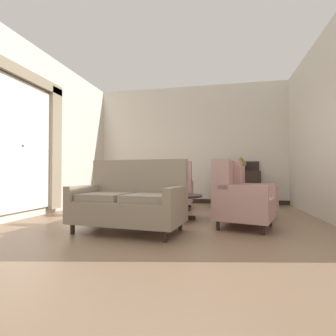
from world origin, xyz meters
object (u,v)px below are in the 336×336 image
sideboard (239,185)px  settee (130,202)px  armchair_back_corner (174,190)px  porcelain_vase (175,185)px  armchair_near_window (133,192)px  coffee_table (175,199)px  armchair_foreground_right (240,199)px  side_table (227,195)px  armchair_far_left (241,196)px  gramophone (240,162)px

sideboard → settee: bearing=-115.6°
armchair_back_corner → porcelain_vase: bearing=97.3°
porcelain_vase → armchair_near_window: 1.20m
armchair_near_window → settee: bearing=60.0°
coffee_table → armchair_foreground_right: size_ratio=0.93×
side_table → sideboard: (0.34, 2.20, 0.08)m
armchair_far_left → gramophone: size_ratio=2.37×
coffee_table → settee: bearing=-112.8°
armchair_near_window → sideboard: sideboard is taller
armchair_near_window → armchair_back_corner: bearing=175.3°
settee → side_table: size_ratio=2.23×
armchair_far_left → armchair_foreground_right: bearing=153.0°
porcelain_vase → side_table: 0.99m
settee → armchair_far_left: 2.29m
porcelain_vase → armchair_near_window: bearing=148.9°
armchair_near_window → side_table: (1.94, -0.33, -0.01)m
coffee_table → porcelain_vase: (-0.01, -0.00, 0.24)m
armchair_foreground_right → armchair_far_left: bearing=12.6°
sideboard → gramophone: size_ratio=2.45×
settee → armchair_far_left: size_ratio=1.46×
porcelain_vase → armchair_back_corner: armchair_back_corner is taller
coffee_table → armchair_near_window: (-1.03, 0.61, 0.07)m
coffee_table → armchair_back_corner: 1.36m
side_table → sideboard: bearing=81.2°
side_table → gramophone: (0.38, 2.12, 0.69)m
side_table → gramophone: size_ratio=1.55×
armchair_near_window → porcelain_vase: bearing=100.7°
porcelain_vase → armchair_far_left: (1.20, 0.47, -0.21)m
armchair_far_left → sideboard: sideboard is taller
side_table → sideboard: size_ratio=0.63×
sideboard → gramophone: bearing=-62.2°
coffee_table → gramophone: gramophone is taller
armchair_near_window → gramophone: (2.33, 1.79, 0.68)m
porcelain_vase → side_table: porcelain_vase is taller
gramophone → armchair_far_left: bearing=-93.3°
armchair_far_left → armchair_near_window: (-2.22, 0.14, 0.04)m
gramophone → coffee_table: bearing=-118.5°
armchair_foreground_right → sideboard: bearing=14.6°
armchair_foreground_right → gramophone: size_ratio=2.20×
armchair_foreground_right → gramophone: bearing=13.6°
coffee_table → porcelain_vase: 0.24m
settee → armchair_back_corner: armchair_back_corner is taller
settee → armchair_back_corner: size_ratio=1.47×
coffee_table → settee: size_ratio=0.59×
armchair_foreground_right → armchair_near_window: bearing=79.5°
armchair_near_window → armchair_foreground_right: (2.13, -1.14, -0.01)m
coffee_table → gramophone: bearing=61.5°
armchair_far_left → armchair_foreground_right: (-0.09, -1.00, 0.04)m
armchair_far_left → settee: bearing=111.7°
side_table → armchair_far_left: bearing=34.7°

